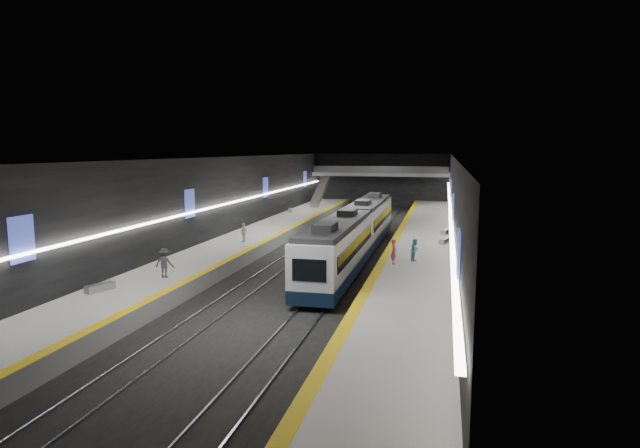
% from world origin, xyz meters
% --- Properties ---
extents(ground, '(70.00, 70.00, 0.00)m').
position_xyz_m(ground, '(0.00, 0.00, 0.00)').
color(ground, black).
rests_on(ground, ground).
extents(ceiling, '(20.00, 70.00, 0.04)m').
position_xyz_m(ceiling, '(0.00, 0.00, 8.00)').
color(ceiling, beige).
rests_on(ceiling, wall_left).
extents(wall_left, '(0.04, 70.00, 8.00)m').
position_xyz_m(wall_left, '(-10.00, 0.00, 4.00)').
color(wall_left, black).
rests_on(wall_left, ground).
extents(wall_right, '(0.04, 70.00, 8.00)m').
position_xyz_m(wall_right, '(10.00, 0.00, 4.00)').
color(wall_right, black).
rests_on(wall_right, ground).
extents(wall_back, '(20.00, 0.04, 8.00)m').
position_xyz_m(wall_back, '(0.00, 35.00, 4.00)').
color(wall_back, black).
rests_on(wall_back, ground).
extents(wall_front, '(20.00, 0.04, 8.00)m').
position_xyz_m(wall_front, '(0.00, -35.00, 4.00)').
color(wall_front, black).
rests_on(wall_front, ground).
extents(platform_left, '(5.00, 70.00, 1.00)m').
position_xyz_m(platform_left, '(-7.50, 0.00, 0.50)').
color(platform_left, slate).
rests_on(platform_left, ground).
extents(tile_surface_left, '(5.00, 70.00, 0.02)m').
position_xyz_m(tile_surface_left, '(-7.50, 0.00, 1.01)').
color(tile_surface_left, '#B0B0AA').
rests_on(tile_surface_left, platform_left).
extents(tactile_strip_left, '(0.60, 70.00, 0.02)m').
position_xyz_m(tactile_strip_left, '(-5.30, 0.00, 1.02)').
color(tactile_strip_left, yellow).
rests_on(tactile_strip_left, platform_left).
extents(platform_right, '(5.00, 70.00, 1.00)m').
position_xyz_m(platform_right, '(7.50, 0.00, 0.50)').
color(platform_right, slate).
rests_on(platform_right, ground).
extents(tile_surface_right, '(5.00, 70.00, 0.02)m').
position_xyz_m(tile_surface_right, '(7.50, 0.00, 1.01)').
color(tile_surface_right, '#B0B0AA').
rests_on(tile_surface_right, platform_right).
extents(tactile_strip_right, '(0.60, 70.00, 0.02)m').
position_xyz_m(tactile_strip_right, '(5.30, 0.00, 1.02)').
color(tactile_strip_right, yellow).
rests_on(tactile_strip_right, platform_right).
extents(rails, '(6.52, 70.00, 0.12)m').
position_xyz_m(rails, '(-0.00, 0.00, 0.06)').
color(rails, gray).
rests_on(rails, ground).
extents(train, '(2.69, 30.04, 3.60)m').
position_xyz_m(train, '(2.50, -4.18, 2.20)').
color(train, '#0D1C32').
rests_on(train, ground).
extents(ad_posters, '(19.94, 53.50, 2.20)m').
position_xyz_m(ad_posters, '(-0.00, 1.00, 4.50)').
color(ad_posters, '#3E4ABB').
rests_on(ad_posters, wall_left).
extents(cove_light_left, '(0.25, 68.60, 0.12)m').
position_xyz_m(cove_light_left, '(-9.80, 0.00, 3.80)').
color(cove_light_left, white).
rests_on(cove_light_left, wall_left).
extents(cove_light_right, '(0.25, 68.60, 0.12)m').
position_xyz_m(cove_light_right, '(9.80, 0.00, 3.80)').
color(cove_light_right, white).
rests_on(cove_light_right, wall_right).
extents(mezzanine_bridge, '(20.00, 3.00, 1.50)m').
position_xyz_m(mezzanine_bridge, '(0.00, 32.93, 5.04)').
color(mezzanine_bridge, gray).
rests_on(mezzanine_bridge, wall_left).
extents(escalator, '(1.20, 7.50, 3.92)m').
position_xyz_m(escalator, '(-7.50, 26.00, 2.90)').
color(escalator, '#99999E').
rests_on(escalator, platform_left).
extents(bench_left_near, '(0.98, 1.73, 0.41)m').
position_xyz_m(bench_left_near, '(-8.82, -20.98, 1.20)').
color(bench_left_near, '#99999E').
rests_on(bench_left_near, platform_left).
extents(bench_left_far, '(0.86, 1.69, 0.40)m').
position_xyz_m(bench_left_far, '(-9.20, 17.06, 1.20)').
color(bench_left_far, '#99999E').
rests_on(bench_left_far, platform_left).
extents(bench_right_near, '(0.83, 1.70, 0.40)m').
position_xyz_m(bench_right_near, '(9.39, -1.32, 1.20)').
color(bench_right_near, '#99999E').
rests_on(bench_right_near, platform_right).
extents(bench_right_far, '(0.85, 1.78, 0.42)m').
position_xyz_m(bench_right_far, '(9.50, 3.81, 1.21)').
color(bench_right_far, '#99999E').
rests_on(bench_right_far, platform_right).
extents(passenger_right_a, '(0.45, 0.64, 1.68)m').
position_xyz_m(passenger_right_a, '(6.13, -10.44, 1.84)').
color(passenger_right_a, '#C84A57').
rests_on(passenger_right_a, platform_right).
extents(passenger_right_b, '(0.82, 0.92, 1.57)m').
position_xyz_m(passenger_right_b, '(7.47, -9.16, 1.79)').
color(passenger_right_b, '#5385B4').
rests_on(passenger_right_b, platform_right).
extents(passenger_left_a, '(0.48, 0.97, 1.61)m').
position_xyz_m(passenger_left_a, '(-6.86, -4.57, 1.80)').
color(passenger_left_a, silver).
rests_on(passenger_left_a, platform_left).
extents(passenger_left_b, '(1.21, 0.75, 1.80)m').
position_xyz_m(passenger_left_b, '(-6.92, -17.41, 1.90)').
color(passenger_left_b, '#393940').
rests_on(passenger_left_b, platform_left).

